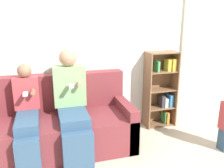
# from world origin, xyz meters

# --- Properties ---
(ground_plane) EXTENTS (14.00, 14.00, 0.00)m
(ground_plane) POSITION_xyz_m (0.00, 0.00, 0.00)
(ground_plane) COLOR beige
(back_wall) EXTENTS (10.00, 0.06, 2.55)m
(back_wall) POSITION_xyz_m (0.00, 0.95, 1.27)
(back_wall) COLOR silver
(back_wall) RESTS_ON ground_plane
(curtain_panel) EXTENTS (0.77, 0.04, 2.06)m
(curtain_panel) POSITION_xyz_m (2.03, 0.90, 1.03)
(curtain_panel) COLOR beige
(curtain_panel) RESTS_ON ground_plane
(couch) EXTENTS (2.05, 0.82, 0.91)m
(couch) POSITION_xyz_m (-0.39, 0.52, 0.30)
(couch) COLOR maroon
(couch) RESTS_ON ground_plane
(adult_seated) EXTENTS (0.39, 0.76, 1.25)m
(adult_seated) POSITION_xyz_m (-0.10, 0.40, 0.65)
(adult_seated) COLOR #335170
(adult_seated) RESTS_ON ground_plane
(child_seated) EXTENTS (0.29, 0.75, 1.09)m
(child_seated) POSITION_xyz_m (-0.61, 0.35, 0.54)
(child_seated) COLOR #335170
(child_seated) RESTS_ON ground_plane
(bookshelf) EXTENTS (0.46, 0.26, 1.14)m
(bookshelf) POSITION_xyz_m (1.29, 0.80, 0.56)
(bookshelf) COLOR brown
(bookshelf) RESTS_ON ground_plane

